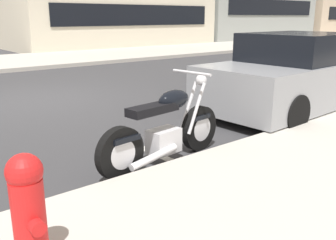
{
  "coord_description": "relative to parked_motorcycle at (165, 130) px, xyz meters",
  "views": [
    {
      "loc": [
        -2.85,
        -8.04,
        1.78
      ],
      "look_at": [
        0.15,
        -4.35,
        0.46
      ],
      "focal_mm": 40.04,
      "sensor_mm": 36.0,
      "label": 1
    }
  ],
  "objects": [
    {
      "name": "fire_hydrant",
      "position": [
        -2.07,
        -1.14,
        0.14
      ],
      "size": [
        0.24,
        0.36,
        0.8
      ],
      "color": "red",
      "rests_on": "sidewalk_near_curb"
    },
    {
      "name": "parking_stall_stripe",
      "position": [
        0.09,
        0.44,
        -0.42
      ],
      "size": [
        0.12,
        2.2,
        0.01
      ],
      "primitive_type": "cube",
      "color": "silver",
      "rests_on": "ground"
    },
    {
      "name": "parked_motorcycle",
      "position": [
        0.0,
        0.0,
        0.0
      ],
      "size": [
        1.99,
        0.63,
        1.11
      ],
      "rotation": [
        0.0,
        0.0,
        0.12
      ],
      "color": "black",
      "rests_on": "ground"
    },
    {
      "name": "ground_plane",
      "position": [
        0.09,
        4.6,
        -0.42
      ],
      "size": [
        260.0,
        260.0,
        0.0
      ],
      "primitive_type": "plane",
      "color": "#333335"
    },
    {
      "name": "parked_car_far_down_curb",
      "position": [
        3.74,
        0.57,
        0.26
      ],
      "size": [
        4.3,
        1.94,
        1.48
      ],
      "rotation": [
        0.0,
        0.0,
        0.03
      ],
      "color": "gray",
      "rests_on": "ground"
    },
    {
      "name": "sidewalk_far_curb",
      "position": [
        12.09,
        11.86,
        -0.35
      ],
      "size": [
        120.0,
        5.0,
        0.14
      ],
      "primitive_type": "cube",
      "color": "#ADA89E",
      "rests_on": "ground"
    }
  ]
}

